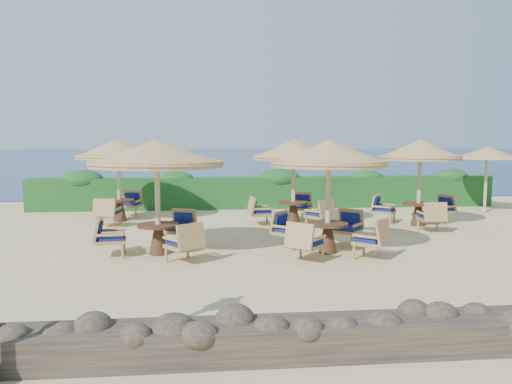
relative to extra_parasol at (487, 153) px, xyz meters
name	(u,v)px	position (x,y,z in m)	size (l,w,h in m)	color
ground	(302,247)	(-7.80, -5.20, -2.17)	(120.00, 120.00, 0.00)	#D6C188
sea	(221,156)	(-7.80, 64.80, -2.17)	(160.00, 160.00, 0.00)	#0C2351
hedge	(267,192)	(-7.80, 2.00, -1.57)	(18.00, 0.90, 1.20)	#16451C
stone_wall	(396,335)	(-7.80, -11.40, -1.95)	(15.00, 0.65, 0.44)	brown
extra_parasol	(487,153)	(0.00, 0.00, 0.00)	(2.30, 2.30, 2.41)	beige
cafe_set_0	(157,169)	(-11.27, -5.67, -0.20)	(3.10, 3.10, 2.65)	beige
cafe_set_1	(328,176)	(-7.33, -5.89, -0.37)	(2.73, 2.73, 2.65)	beige
cafe_set_3	(118,160)	(-12.98, -0.73, -0.18)	(2.71, 2.88, 2.65)	beige
cafe_set_4	(294,166)	(-7.44, -1.86, -0.32)	(2.70, 2.75, 2.65)	beige
cafe_set_5	(420,167)	(-3.64, -2.53, -0.34)	(2.77, 2.66, 2.65)	beige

